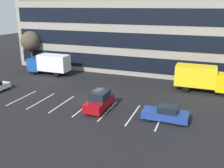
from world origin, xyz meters
The scene contains 8 objects.
ground_plane centered at (0.00, 0.00, 0.00)m, with size 120.00×120.00×0.00m, color black.
office_building centered at (0.00, 17.95, 7.20)m, with size 40.29×13.14×14.40m.
lot_markings centered at (0.00, -2.67, 0.00)m, with size 16.94×5.40×0.01m.
box_truck_yellow_all centered at (11.89, 7.45, 1.90)m, with size 7.27×2.41×3.37m.
box_truck_blue centered at (-11.40, 7.71, 1.84)m, with size 7.03×2.33×3.26m.
sedan_navy centered at (8.91, -2.82, 0.74)m, with size 4.39×1.84×1.57m.
suv_maroon centered at (1.79, -2.49, 0.96)m, with size 1.86×4.38×1.98m.
bare_tree centered at (-17.00, 10.75, 4.70)m, with size 3.44×3.44×6.44m.
Camera 1 is at (11.95, -25.56, 10.81)m, focal length 40.37 mm.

